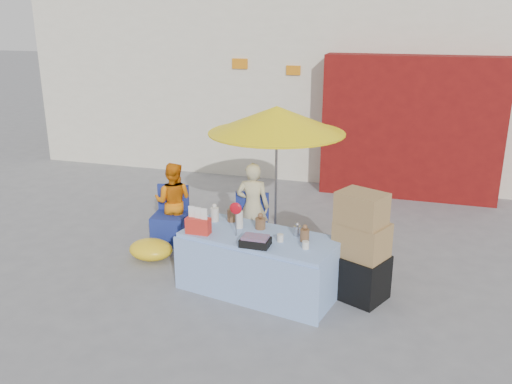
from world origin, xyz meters
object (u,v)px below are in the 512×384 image
(vendor_orange, at_px, (173,202))
(umbrella, at_px, (277,120))
(market_table, at_px, (259,262))
(chair_right, at_px, (250,236))
(vendor_beige, at_px, (253,207))
(box_stack, at_px, (361,250))
(chair_left, at_px, (170,226))

(vendor_orange, relative_size, umbrella, 0.58)
(umbrella, bearing_deg, market_table, -83.40)
(chair_right, bearing_deg, vendor_orange, 166.12)
(market_table, distance_m, vendor_beige, 1.30)
(chair_right, distance_m, box_stack, 1.90)
(market_table, bearing_deg, vendor_beige, 122.29)
(market_table, xyz_separation_m, vendor_beige, (-0.45, 1.19, 0.27))
(chair_left, relative_size, chair_right, 1.00)
(chair_left, relative_size, vendor_beige, 0.65)
(chair_left, bearing_deg, umbrella, 2.64)
(chair_left, bearing_deg, box_stack, -24.28)
(chair_right, height_order, umbrella, umbrella)
(market_table, relative_size, chair_left, 2.42)
(market_table, distance_m, box_stack, 1.23)
(chair_left, distance_m, vendor_beige, 1.32)
(vendor_orange, bearing_deg, vendor_beige, 172.26)
(market_table, bearing_deg, vendor_orange, 156.46)
(umbrella, bearing_deg, vendor_orange, -174.47)
(chair_right, height_order, vendor_beige, vendor_beige)
(umbrella, bearing_deg, box_stack, -40.31)
(vendor_beige, bearing_deg, vendor_orange, -7.74)
(market_table, relative_size, vendor_beige, 1.58)
(market_table, relative_size, chair_right, 2.42)
(box_stack, bearing_deg, umbrella, 139.69)
(chair_left, distance_m, chair_right, 1.25)
(market_table, xyz_separation_m, chair_right, (-0.46, 1.05, -0.12))
(market_table, relative_size, box_stack, 1.54)
(vendor_beige, bearing_deg, umbrella, -161.17)
(chair_left, relative_size, vendor_orange, 0.70)
(umbrella, distance_m, box_stack, 2.18)
(vendor_orange, xyz_separation_m, box_stack, (2.90, -1.00, 0.01))
(chair_right, distance_m, vendor_orange, 1.30)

